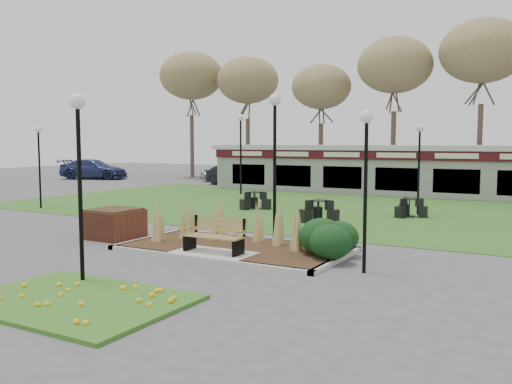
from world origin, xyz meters
The scene contains 20 objects.
ground centered at (0.00, 0.00, 0.00)m, with size 100.00×100.00×0.00m, color #515154.
lawn centered at (0.00, 12.00, 0.01)m, with size 34.00×16.00×0.02m, color #39631F.
flower_bed centered at (0.00, -4.60, 0.07)m, with size 4.20×3.00×0.16m.
planting_bed centered at (1.27, 1.35, 0.37)m, with size 6.75×3.40×1.27m.
park_bench centered at (0.00, 0.25, 0.59)m, with size 1.70×0.66×0.93m.
brick_planter centered at (-4.40, 1.00, 0.48)m, with size 1.50×1.50×0.95m.
food_pavilion centered at (0.00, 19.96, 1.48)m, with size 24.60×3.40×2.90m.
tree_backdrop centered at (0.00, 28.00, 8.36)m, with size 47.24×5.24×10.36m.
lamp_post_near_left centered at (-0.98, -3.50, 2.99)m, with size 0.34×0.34×4.10m.
lamp_post_near_right centered at (4.07, 0.43, 2.78)m, with size 0.32×0.32×3.82m.
lamp_post_mid_left centered at (-12.94, 5.09, 2.78)m, with size 0.32×0.32×3.82m.
lamp_post_mid_right centered at (0.06, 3.57, 3.35)m, with size 0.38×0.38×4.60m.
lamp_post_far_right centered at (2.82, 11.42, 2.78)m, with size 0.32×0.32×3.82m.
lamp_post_far_left centered at (-8.37, 15.52, 3.43)m, with size 0.39×0.39×4.71m.
bistro_set_a centered at (-4.18, 9.80, 0.28)m, with size 1.33×1.46×0.78m.
bistro_set_b centered at (2.67, 10.56, 0.27)m, with size 1.29×1.41×0.75m.
bistro_set_c centered at (-0.05, 7.51, 0.29)m, with size 1.38×1.55×0.83m.
car_silver centered at (-14.68, 23.81, 0.68)m, with size 1.61×4.00×1.36m, color #B3B3B8.
car_black centered at (-12.29, 21.00, 0.72)m, with size 1.51×4.34×1.43m, color black.
car_blue centered at (-26.00, 21.00, 0.82)m, with size 2.30×5.67×1.64m, color navy.
Camera 1 is at (8.00, -11.74, 3.07)m, focal length 38.00 mm.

